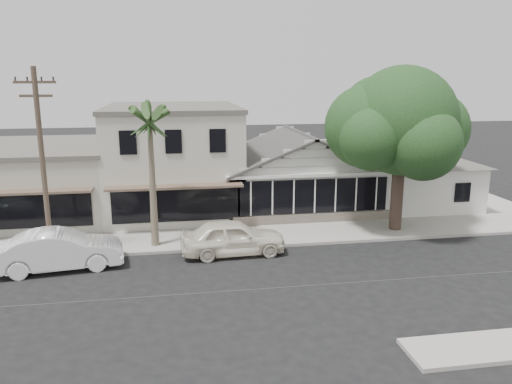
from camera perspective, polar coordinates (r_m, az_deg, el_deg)
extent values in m
plane|color=black|center=(20.89, -0.34, -11.09)|extent=(140.00, 140.00, 0.00)
cube|color=#9E9991|center=(27.39, -19.56, -5.72)|extent=(90.00, 3.50, 0.15)
cube|color=silver|center=(33.09, 4.76, 0.75)|extent=(10.00, 8.00, 3.00)
cube|color=black|center=(29.22, 6.72, -0.46)|extent=(8.80, 0.10, 2.00)
cube|color=#60564C|center=(29.58, 6.64, -3.09)|extent=(9.60, 0.18, 0.70)
cube|color=silver|center=(35.10, 18.26, 0.84)|extent=(6.00, 6.00, 3.00)
cube|color=beige|center=(32.75, -9.35, 3.61)|extent=(8.00, 10.00, 6.50)
cube|color=#BBB7A8|center=(34.15, -24.55, 1.01)|extent=(10.00, 10.00, 4.20)
cylinder|color=brown|center=(25.08, -23.17, 2.72)|extent=(0.24, 0.24, 9.00)
cube|color=brown|center=(24.75, -23.98, 11.40)|extent=(1.80, 0.12, 0.12)
cube|color=brown|center=(24.76, -23.85, 10.02)|extent=(1.40, 0.12, 0.12)
imported|color=white|center=(24.52, -2.63, -5.19)|extent=(5.17, 2.25, 1.73)
imported|color=white|center=(24.32, -21.49, -6.20)|extent=(5.69, 2.62, 1.81)
cylinder|color=#4E3A2F|center=(28.86, 15.77, -0.92)|extent=(0.68, 0.68, 3.62)
sphere|color=#173817|center=(28.16, 16.33, 7.83)|extent=(5.88, 5.88, 5.88)
sphere|color=#173817|center=(29.74, 19.26, 6.78)|extent=(4.30, 4.30, 4.30)
sphere|color=#173817|center=(27.87, 12.50, 7.29)|extent=(4.53, 4.53, 4.53)
sphere|color=#173817|center=(26.96, 18.61, 5.28)|extent=(3.85, 3.85, 3.85)
sphere|color=#173817|center=(29.50, 13.64, 8.87)|extent=(4.07, 4.07, 4.07)
sphere|color=#173817|center=(30.12, 17.48, 9.58)|extent=(3.62, 3.62, 3.62)
sphere|color=#173817|center=(26.59, 13.08, 6.01)|extent=(3.39, 3.39, 3.39)
cone|color=#726651|center=(25.33, -11.72, 0.45)|extent=(0.41, 0.41, 6.26)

